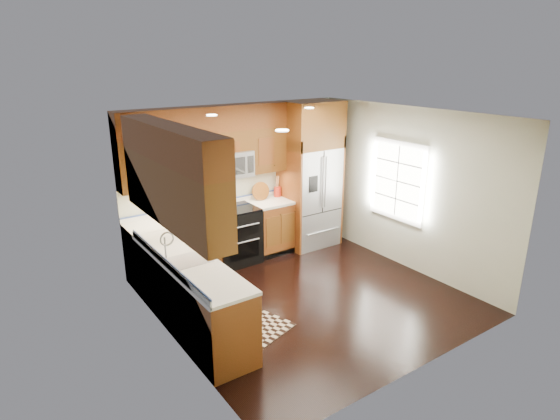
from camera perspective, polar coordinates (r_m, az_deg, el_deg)
ground at (r=6.90m, az=3.31°, el=-10.52°), size 4.00×4.00×0.00m
wall_back at (r=7.98m, az=-5.35°, el=3.51°), size 4.00×0.02×2.60m
wall_left at (r=5.45m, az=-13.35°, el=-3.98°), size 0.02×4.00×2.60m
wall_right at (r=7.73m, az=15.31°, el=2.44°), size 0.02×4.00×2.60m
window at (r=7.81m, az=14.15°, el=3.46°), size 0.04×1.10×1.30m
base_cabinets at (r=6.82m, az=-9.63°, el=-6.90°), size 2.85×3.00×0.90m
countertop at (r=6.79m, az=-9.17°, el=-2.68°), size 2.86×3.01×0.04m
upper_cabinets at (r=6.52m, az=-10.43°, el=6.51°), size 2.85×3.00×1.15m
range at (r=7.85m, az=-5.57°, el=-3.14°), size 0.76×0.67×0.95m
microwave at (r=7.61m, az=-6.32°, el=5.54°), size 0.76×0.40×0.42m
refrigerator at (r=8.39m, az=3.69°, el=4.29°), size 0.98×0.75×2.60m
sink_faucet at (r=5.85m, az=-11.55°, el=-5.54°), size 0.54×0.44×0.37m
rug at (r=6.37m, az=-5.80°, el=-13.19°), size 1.28×1.65×0.01m
knife_block at (r=7.66m, az=-9.41°, el=0.86°), size 0.15×0.17×0.30m
utensil_crock at (r=8.31m, az=-0.31°, el=2.51°), size 0.17×0.17×0.37m
cutting_board at (r=8.15m, az=-2.36°, el=1.32°), size 0.35×0.35×0.02m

